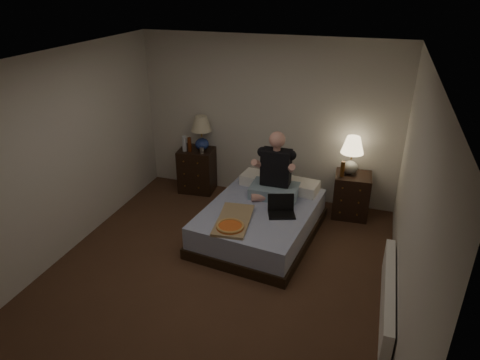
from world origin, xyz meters
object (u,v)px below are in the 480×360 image
(bed, at_px, (260,222))
(beer_bottle_right, at_px, (343,169))
(nightstand_right, at_px, (351,195))
(beer_bottle_left, at_px, (190,144))
(water_bottle, at_px, (184,144))
(nightstand_left, at_px, (198,169))
(soda_can, at_px, (202,150))
(laptop, at_px, (282,207))
(radiator, at_px, (388,296))
(lamp_left, at_px, (202,133))
(lamp_right, at_px, (352,155))
(pizza_box, at_px, (230,227))
(person, at_px, (275,165))

(bed, xyz_separation_m, beer_bottle_right, (0.96, 0.87, 0.55))
(nightstand_right, bearing_deg, beer_bottle_left, 177.33)
(bed, relative_size, water_bottle, 7.12)
(nightstand_left, xyz_separation_m, nightstand_right, (2.48, -0.09, -0.03))
(bed, height_order, water_bottle, water_bottle)
(nightstand_right, bearing_deg, bed, -142.40)
(nightstand_left, bearing_deg, nightstand_right, -7.32)
(nightstand_left, xyz_separation_m, soda_can, (0.15, -0.15, 0.41))
(laptop, bearing_deg, radiator, -52.85)
(water_bottle, relative_size, beer_bottle_right, 1.09)
(water_bottle, xyz_separation_m, beer_bottle_left, (0.08, 0.01, -0.01))
(bed, xyz_separation_m, nightstand_right, (1.12, 0.97, 0.11))
(soda_can, distance_m, laptop, 1.85)
(beer_bottle_right, bearing_deg, bed, -137.70)
(lamp_left, bearing_deg, laptop, -36.53)
(lamp_right, bearing_deg, nightstand_right, -28.26)
(lamp_left, xyz_separation_m, soda_can, (0.06, -0.15, -0.23))
(nightstand_left, relative_size, nightstand_right, 1.09)
(pizza_box, bearing_deg, lamp_left, 115.95)
(lamp_left, bearing_deg, bed, -39.94)
(lamp_right, xyz_separation_m, beer_bottle_right, (-0.10, -0.14, -0.16))
(pizza_box, bearing_deg, water_bottle, 123.76)
(radiator, bearing_deg, water_bottle, 149.01)
(bed, distance_m, nightstand_right, 1.48)
(bed, bearing_deg, nightstand_left, 148.98)
(nightstand_left, xyz_separation_m, water_bottle, (-0.15, -0.13, 0.48))
(beer_bottle_left, bearing_deg, soda_can, -5.99)
(nightstand_right, relative_size, person, 0.71)
(nightstand_right, xyz_separation_m, soda_can, (-2.33, -0.06, 0.44))
(nightstand_right, distance_m, beer_bottle_left, 2.60)
(laptop, xyz_separation_m, pizza_box, (-0.51, -0.54, -0.08))
(person, xyz_separation_m, radiator, (1.58, -1.37, -0.71))
(pizza_box, distance_m, radiator, 1.92)
(nightstand_right, relative_size, beer_bottle_right, 2.85)
(water_bottle, distance_m, laptop, 2.12)
(lamp_left, bearing_deg, lamp_right, -1.39)
(lamp_left, xyz_separation_m, beer_bottle_right, (2.23, -0.20, -0.23))
(nightstand_left, xyz_separation_m, beer_bottle_left, (-0.06, -0.12, 0.47))
(nightstand_right, height_order, beer_bottle_left, beer_bottle_left)
(nightstand_right, height_order, radiator, nightstand_right)
(bed, relative_size, beer_bottle_left, 7.74)
(bed, distance_m, radiator, 1.94)
(beer_bottle_right, bearing_deg, person, -150.44)
(pizza_box, height_order, radiator, pizza_box)
(beer_bottle_right, xyz_separation_m, person, (-0.86, -0.49, 0.14))
(nightstand_right, height_order, water_bottle, water_bottle)
(lamp_left, bearing_deg, water_bottle, -150.12)
(lamp_left, height_order, radiator, lamp_left)
(laptop, bearing_deg, beer_bottle_left, 129.07)
(nightstand_left, relative_size, beer_bottle_left, 3.12)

